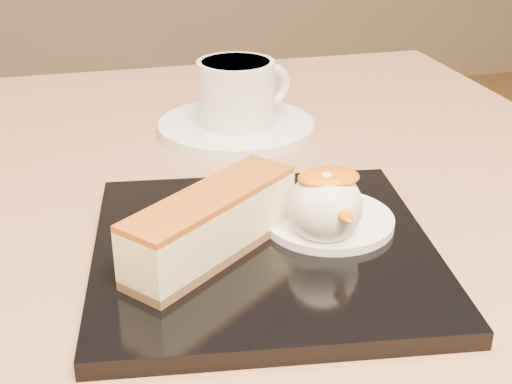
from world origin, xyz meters
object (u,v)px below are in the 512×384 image
object	(u,v)px
table	(174,375)
cheesecake	(212,224)
coffee_cup	(238,91)
saucer	(236,127)
dessert_plate	(263,251)
ice_cream_scoop	(325,207)

from	to	relation	value
table	cheesecake	distance (m)	0.21
cheesecake	coffee_cup	distance (m)	0.25
saucer	coffee_cup	world-z (taller)	coffee_cup
table	coffee_cup	distance (m)	0.26
saucer	dessert_plate	bearing A→B (deg)	-98.57
dessert_plate	coffee_cup	distance (m)	0.24
table	saucer	xyz separation A→B (m)	(0.09, 0.15, 0.16)
table	coffee_cup	size ratio (longest dim) A/B	8.32
dessert_plate	ice_cream_scoop	bearing A→B (deg)	-7.13
dessert_plate	ice_cream_scoop	size ratio (longest dim) A/B	4.54
table	dessert_plate	world-z (taller)	dessert_plate
ice_cream_scoop	coffee_cup	bearing A→B (deg)	90.56
coffee_cup	saucer	bearing A→B (deg)	-180.00
cheesecake	ice_cream_scoop	world-z (taller)	ice_cream_scoop
cheesecake	saucer	size ratio (longest dim) A/B	0.83
dessert_plate	ice_cream_scoop	distance (m)	0.05
cheesecake	coffee_cup	xyz separation A→B (m)	(0.07, 0.24, 0.01)
table	cheesecake	size ratio (longest dim) A/B	6.42
dessert_plate	table	bearing A→B (deg)	122.16
table	dessert_plate	bearing A→B (deg)	-57.84
dessert_plate	coffee_cup	bearing A→B (deg)	81.04
saucer	ice_cream_scoop	bearing A→B (deg)	-89.02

